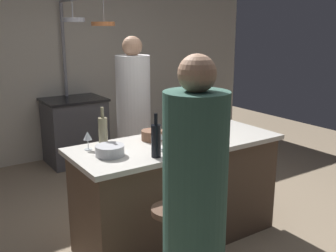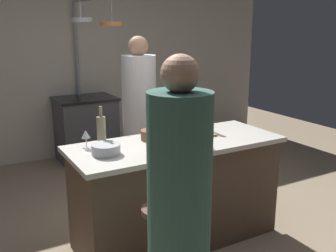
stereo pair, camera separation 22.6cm
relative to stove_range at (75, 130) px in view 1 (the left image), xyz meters
name	(u,v)px [view 1 (the left image)]	position (x,y,z in m)	size (l,w,h in m)	color
ground_plane	(177,238)	(0.00, -2.45, -0.45)	(9.00, 9.00, 0.00)	gray
back_wall	(61,65)	(0.00, 0.40, 0.85)	(6.40, 0.16, 2.60)	beige
kitchen_island	(178,191)	(0.00, -2.45, 0.01)	(1.80, 0.72, 0.90)	brown
stove_range	(75,130)	(0.00, 0.00, 0.00)	(0.80, 0.64, 0.89)	#47474C
chef	(134,123)	(0.17, -1.37, 0.36)	(0.37, 0.37, 1.74)	white
bar_stool_left	(171,249)	(-0.49, -3.07, -0.07)	(0.28, 0.28, 0.68)	#4C4C51
guest_left	(194,217)	(-0.56, -3.42, 0.34)	(0.36, 0.36, 1.70)	#33594C
overhead_pot_rack	(78,44)	(-0.05, -0.43, 1.18)	(0.59, 1.39, 2.17)	gray
cutting_board	(195,134)	(0.23, -2.38, 0.46)	(0.32, 0.22, 0.02)	#997047
pepper_mill	(209,120)	(0.43, -2.33, 0.56)	(0.05, 0.05, 0.21)	#382319
wine_bottle_dark	(156,140)	(-0.36, -2.69, 0.58)	(0.07, 0.07, 0.33)	black
wine_bottle_white	(103,132)	(-0.59, -2.26, 0.58)	(0.07, 0.07, 0.32)	gray
wine_bottle_amber	(202,130)	(0.10, -2.64, 0.58)	(0.07, 0.07, 0.31)	brown
wine_glass_near_right_guest	(88,137)	(-0.71, -2.25, 0.56)	(0.07, 0.07, 0.15)	silver
wine_glass_near_left_guest	(160,136)	(-0.24, -2.54, 0.56)	(0.07, 0.07, 0.15)	silver
mixing_bowl_steel	(110,150)	(-0.63, -2.47, 0.49)	(0.22, 0.22, 0.08)	#B7B7BC
mixing_bowl_wooden	(152,135)	(-0.16, -2.30, 0.50)	(0.18, 0.18, 0.08)	brown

